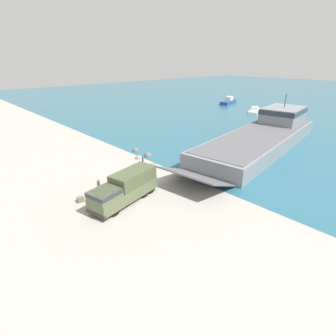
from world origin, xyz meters
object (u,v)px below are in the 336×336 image
at_px(soldier_on_ramp, 99,186).
at_px(cargo_crate, 80,199).
at_px(landing_craft, 265,134).
at_px(moored_boat_c, 254,110).
at_px(moored_boat_a, 228,101).
at_px(mooring_bollard, 143,159).
at_px(military_truck, 125,188).

distance_m(soldier_on_ramp, cargo_crate, 2.27).
height_order(landing_craft, moored_boat_c, landing_craft).
distance_m(landing_craft, moored_boat_a, 43.04).
bearing_deg(moored_boat_a, mooring_bollard, 97.93).
height_order(military_truck, soldier_on_ramp, military_truck).
bearing_deg(landing_craft, military_truck, -97.44).
xyz_separation_m(moored_boat_c, cargo_crate, (13.04, -56.03, -0.18)).
xyz_separation_m(moored_boat_a, cargo_crate, (26.09, -62.85, -0.46)).
relative_size(landing_craft, military_truck, 4.54).
distance_m(military_truck, cargo_crate, 4.70).
distance_m(military_truck, soldier_on_ramp, 3.29).
height_order(military_truck, moored_boat_a, military_truck).
xyz_separation_m(soldier_on_ramp, mooring_bollard, (-4.33, 9.16, -0.64)).
bearing_deg(moored_boat_a, military_truck, 101.12).
xyz_separation_m(landing_craft, soldier_on_ramp, (-3.04, -29.05, -0.76)).
height_order(moored_boat_c, cargo_crate, moored_boat_c).
distance_m(moored_boat_c, cargo_crate, 57.53).
xyz_separation_m(moored_boat_c, mooring_bollard, (8.72, -44.73, -0.05)).
distance_m(mooring_bollard, cargo_crate, 12.10).
distance_m(moored_boat_a, cargo_crate, 68.05).
xyz_separation_m(military_truck, moored_boat_a, (-29.09, 59.44, -0.76)).
bearing_deg(military_truck, moored_boat_a, -166.26).
height_order(landing_craft, cargo_crate, landing_craft).
height_order(military_truck, cargo_crate, military_truck).
bearing_deg(moored_boat_c, moored_boat_a, -50.77).
height_order(soldier_on_ramp, moored_boat_a, moored_boat_a).
bearing_deg(cargo_crate, military_truck, 48.68).
relative_size(military_truck, soldier_on_ramp, 4.55).
relative_size(military_truck, moored_boat_a, 0.92).
height_order(landing_craft, moored_boat_a, landing_craft).
height_order(moored_boat_c, mooring_bollard, moored_boat_c).
bearing_deg(landing_craft, moored_boat_a, 125.25).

